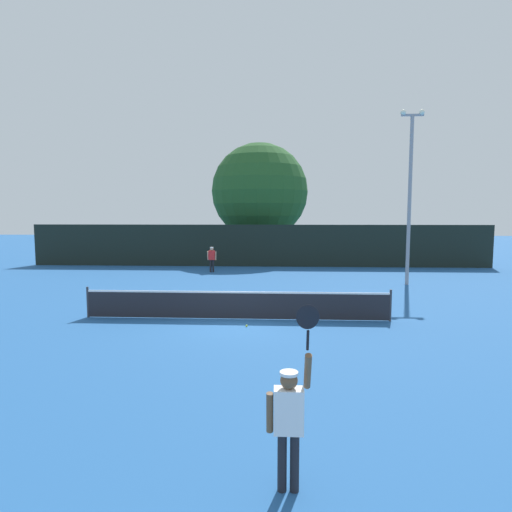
% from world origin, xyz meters
% --- Properties ---
extents(ground_plane, '(120.00, 120.00, 0.00)m').
position_xyz_m(ground_plane, '(0.00, 0.00, 0.00)').
color(ground_plane, '#235693').
extents(tennis_net, '(10.45, 0.08, 1.07)m').
position_xyz_m(tennis_net, '(0.00, 0.00, 0.51)').
color(tennis_net, '#232328').
rests_on(tennis_net, ground).
extents(perimeter_fence, '(31.61, 0.12, 2.89)m').
position_xyz_m(perimeter_fence, '(0.00, 14.98, 1.44)').
color(perimeter_fence, black).
rests_on(perimeter_fence, ground).
extents(player_serving, '(0.67, 0.38, 2.42)m').
position_xyz_m(player_serving, '(1.58, -9.01, 1.05)').
color(player_serving, white).
rests_on(player_serving, ground).
extents(player_receiving, '(0.57, 0.23, 1.56)m').
position_xyz_m(player_receiving, '(-2.70, 11.85, 0.95)').
color(player_receiving, red).
rests_on(player_receiving, ground).
extents(tennis_ball, '(0.07, 0.07, 0.07)m').
position_xyz_m(tennis_ball, '(0.42, -0.98, 0.03)').
color(tennis_ball, '#CCE033').
rests_on(tennis_ball, ground).
extents(light_pole, '(1.18, 0.28, 8.73)m').
position_xyz_m(light_pole, '(8.00, 7.67, 4.93)').
color(light_pole, gray).
rests_on(light_pole, ground).
extents(large_tree, '(7.72, 7.72, 9.28)m').
position_xyz_m(large_tree, '(-0.10, 20.31, 5.41)').
color(large_tree, brown).
rests_on(large_tree, ground).
extents(parked_car_near, '(2.39, 4.40, 1.69)m').
position_xyz_m(parked_car_near, '(-2.94, 20.09, 0.78)').
color(parked_car_near, navy).
rests_on(parked_car_near, ground).
extents(parked_car_mid, '(2.34, 4.38, 1.69)m').
position_xyz_m(parked_car_mid, '(1.81, 20.41, 0.78)').
color(parked_car_mid, '#B7B7BC').
rests_on(parked_car_mid, ground).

